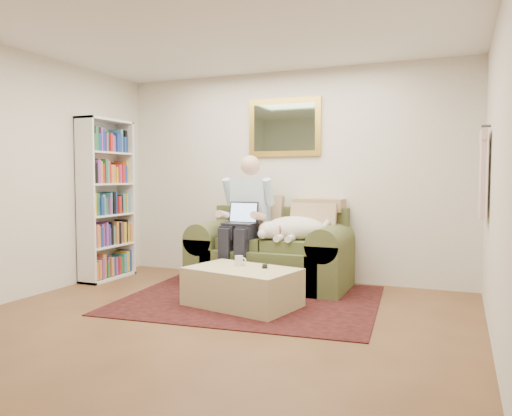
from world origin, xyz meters
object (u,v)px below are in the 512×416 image
Objects in this scene: ottoman at (242,287)px; bookshelf at (106,200)px; laptop at (241,218)px; coffee_mug at (239,261)px; seated_man at (244,221)px; sleeping_dog at (295,228)px; sofa at (271,259)px.

ottoman is 0.53× the size of bookshelf.
laptop reaches higher than coffee_mug.
bookshelf is (-1.78, -0.24, 0.23)m from seated_man.
coffee_mug is 0.05× the size of bookshelf.
sofa is at bearing 164.26° from sleeping_dog.
sleeping_dog is at bearing 66.71° from coffee_mug.
seated_man is 1.46× the size of ottoman.
sofa is at bearing 94.24° from ottoman.
seated_man is 0.61m from sleeping_dog.
sofa is at bearing 11.14° from bookshelf.
laptop reaches higher than sofa.
sleeping_dog reaches higher than coffee_mug.
ottoman is (0.35, -0.84, -0.58)m from seated_man.
seated_man is at bearing -148.55° from sofa.
seated_man is 1.08m from ottoman.
bookshelf is (-2.05, -0.40, 0.68)m from sofa.
laptop is 1.80m from bookshelf.
seated_man is at bearing 90.00° from laptop.
seated_man reaches higher than sleeping_dog.
laptop is (0.00, -0.07, 0.04)m from seated_man.
laptop is (-0.27, -0.24, 0.49)m from sofa.
ottoman is 10.55× the size of coffee_mug.
laptop is 1.05m from ottoman.
ottoman is 2.35m from bookshelf.
coffee_mug is at bearing -113.29° from sleeping_dog.
coffee_mug is (0.26, -0.65, -0.37)m from laptop.
bookshelf is at bearing -174.69° from laptop.
sofa is at bearing 31.45° from seated_man.
seated_man is (-0.27, -0.17, 0.45)m from sofa.
sofa is 0.56m from seated_man.
bookshelf is at bearing -168.86° from sofa.
seated_man is 4.33× the size of laptop.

